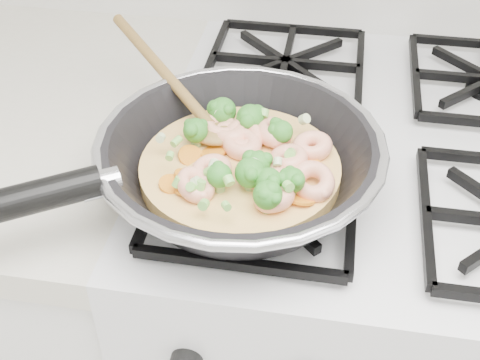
# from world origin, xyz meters

# --- Properties ---
(stove) EXTENTS (0.60, 0.60, 0.92)m
(stove) POSITION_xyz_m (0.00, 1.70, 0.46)
(stove) COLOR silver
(stove) RESTS_ON ground
(skillet) EXTENTS (0.46, 0.42, 0.09)m
(skillet) POSITION_xyz_m (-0.17, 1.55, 0.96)
(skillet) COLOR black
(skillet) RESTS_ON stove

